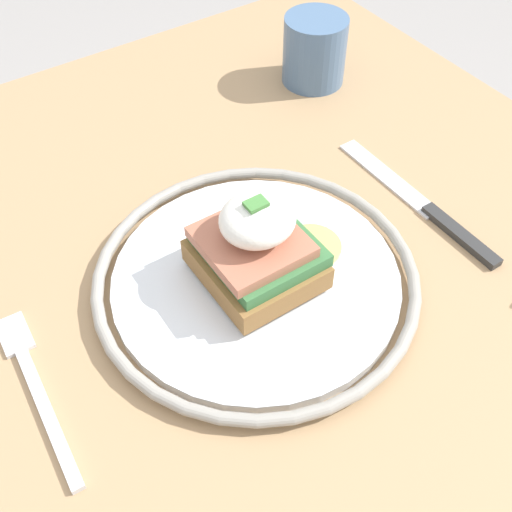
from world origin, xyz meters
The scene contains 6 objects.
dining_table centered at (0.00, 0.00, 0.64)m, with size 0.81×0.88×0.77m.
plate centered at (0.03, 0.04, 0.78)m, with size 0.26×0.26×0.02m.
sandwich centered at (0.04, 0.04, 0.82)m, with size 0.12×0.09×0.08m.
fork centered at (-0.15, 0.05, 0.78)m, with size 0.02×0.16×0.00m.
knife centered at (0.21, 0.03, 0.78)m, with size 0.02×0.20×0.01m.
cup centered at (0.25, 0.25, 0.81)m, with size 0.07×0.07×0.07m.
Camera 1 is at (-0.15, -0.23, 1.18)m, focal length 45.00 mm.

